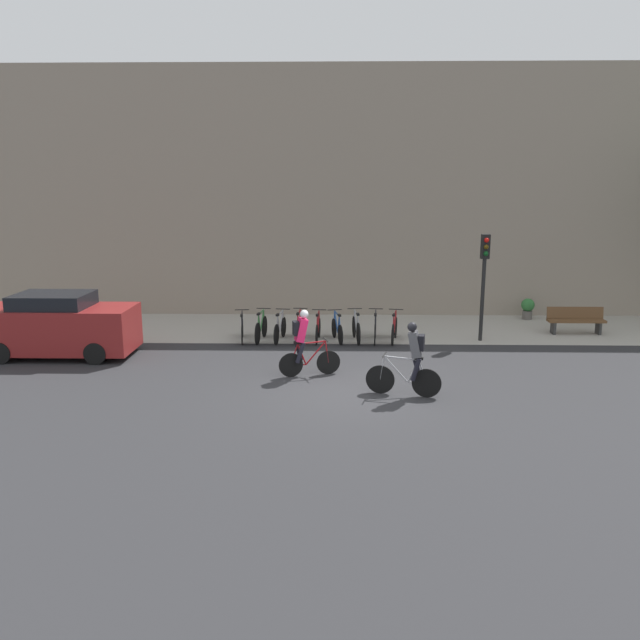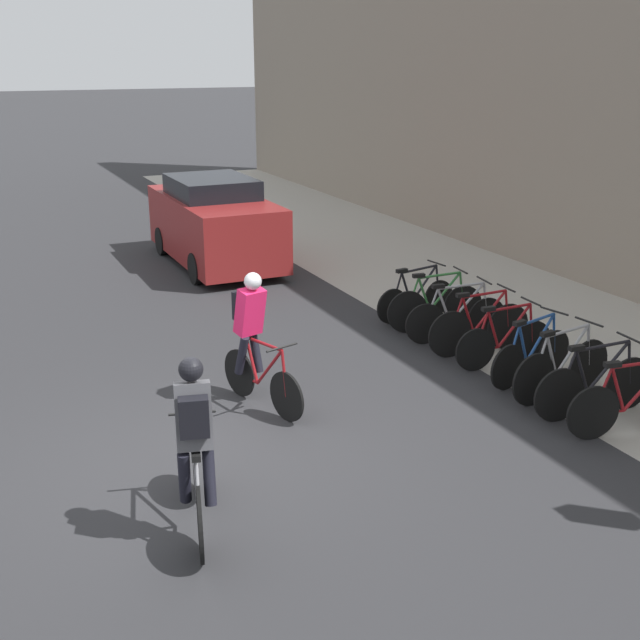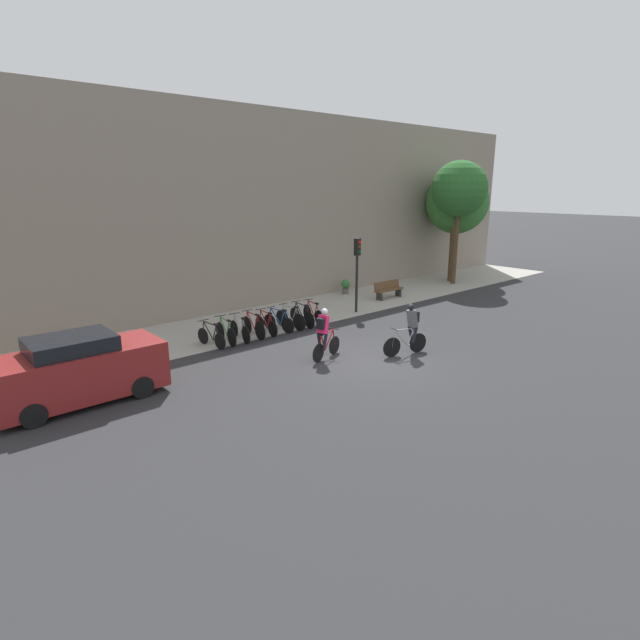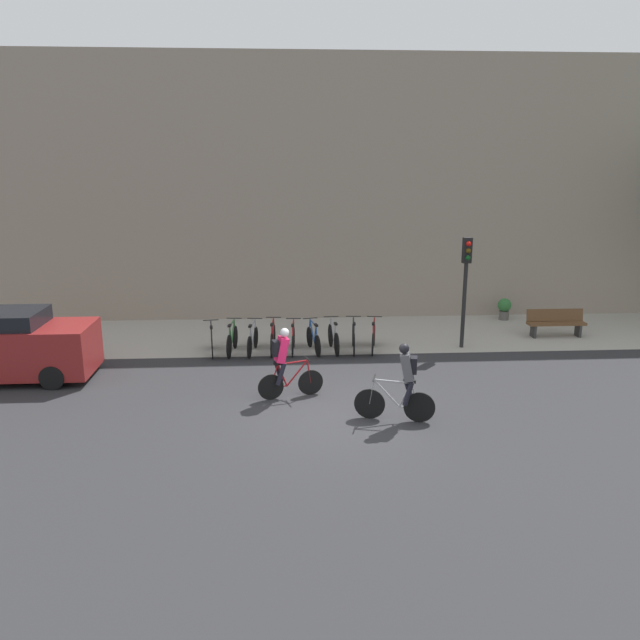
% 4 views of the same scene
% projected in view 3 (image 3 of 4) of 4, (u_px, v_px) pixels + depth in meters
% --- Properties ---
extents(ground, '(200.00, 200.00, 0.00)m').
position_uv_depth(ground, '(374.00, 360.00, 16.67)').
color(ground, '#2B2B2D').
extents(kerb_strip, '(44.00, 4.50, 0.01)m').
position_uv_depth(kerb_strip, '(259.00, 321.00, 21.56)').
color(kerb_strip, '#A39E93').
rests_on(kerb_strip, ground).
extents(building_facade, '(44.00, 0.60, 9.13)m').
position_uv_depth(building_facade, '(223.00, 211.00, 22.23)').
color(building_facade, gray).
rests_on(building_facade, ground).
extents(cyclist_pink, '(1.59, 0.61, 1.76)m').
position_uv_depth(cyclist_pink, '(324.00, 332.00, 16.51)').
color(cyclist_pink, black).
rests_on(cyclist_pink, ground).
extents(cyclist_grey, '(1.75, 0.60, 1.79)m').
position_uv_depth(cyclist_grey, '(410.00, 328.00, 17.06)').
color(cyclist_grey, black).
rests_on(cyclist_grey, ground).
extents(parked_bike_0, '(0.46, 1.60, 0.94)m').
position_uv_depth(parked_bike_0, '(211.00, 337.00, 17.98)').
color(parked_bike_0, black).
rests_on(parked_bike_0, ground).
extents(parked_bike_1, '(0.46, 1.69, 0.98)m').
position_uv_depth(parked_bike_1, '(226.00, 333.00, 18.36)').
color(parked_bike_1, black).
rests_on(parked_bike_1, ground).
extents(parked_bike_2, '(0.46, 1.71, 0.96)m').
position_uv_depth(parked_bike_2, '(240.00, 330.00, 18.75)').
color(parked_bike_2, black).
rests_on(parked_bike_2, ground).
extents(parked_bike_3, '(0.46, 1.72, 0.99)m').
position_uv_depth(parked_bike_3, '(253.00, 327.00, 19.13)').
color(parked_bike_3, black).
rests_on(parked_bike_3, ground).
extents(parked_bike_4, '(0.46, 1.59, 0.95)m').
position_uv_depth(parked_bike_4, '(266.00, 325.00, 19.53)').
color(parked_bike_4, black).
rests_on(parked_bike_4, ground).
extents(parked_bike_5, '(0.49, 1.58, 0.95)m').
position_uv_depth(parked_bike_5, '(279.00, 322.00, 19.92)').
color(parked_bike_5, black).
rests_on(parked_bike_5, ground).
extents(parked_bike_6, '(0.46, 1.71, 0.99)m').
position_uv_depth(parked_bike_6, '(291.00, 319.00, 20.30)').
color(parked_bike_6, black).
rests_on(parked_bike_6, ground).
extents(parked_bike_7, '(0.46, 1.75, 0.98)m').
position_uv_depth(parked_bike_7, '(302.00, 316.00, 20.68)').
color(parked_bike_7, black).
rests_on(parked_bike_7, ground).
extents(parked_bike_8, '(0.48, 1.67, 0.97)m').
position_uv_depth(parked_bike_8, '(313.00, 314.00, 21.07)').
color(parked_bike_8, black).
rests_on(parked_bike_8, ground).
extents(traffic_light_pole, '(0.26, 0.30, 3.39)m').
position_uv_depth(traffic_light_pole, '(357.00, 261.00, 22.45)').
color(traffic_light_pole, black).
rests_on(traffic_light_pole, ground).
extents(bench, '(1.87, 0.44, 0.89)m').
position_uv_depth(bench, '(388.00, 289.00, 25.84)').
color(bench, brown).
rests_on(bench, ground).
extents(parked_car, '(4.30, 1.84, 1.85)m').
position_uv_depth(parked_car, '(78.00, 370.00, 13.23)').
color(parked_car, maroon).
rests_on(parked_car, ground).
extents(street_tree_0, '(2.65, 2.65, 6.64)m').
position_uv_depth(street_tree_0, '(455.00, 193.00, 29.29)').
color(street_tree_0, '#4C3823').
rests_on(street_tree_0, ground).
extents(street_tree_1, '(3.17, 3.17, 7.09)m').
position_uv_depth(street_tree_1, '(459.00, 189.00, 28.49)').
color(street_tree_1, '#4C3823').
rests_on(street_tree_1, ground).
extents(street_tree_2, '(3.80, 3.80, 6.60)m').
position_uv_depth(street_tree_2, '(457.00, 202.00, 30.44)').
color(street_tree_2, '#4C3823').
rests_on(street_tree_2, ground).
extents(potted_plant, '(0.48, 0.48, 0.78)m').
position_uv_depth(potted_plant, '(345.00, 286.00, 26.90)').
color(potted_plant, '#56514C').
rests_on(potted_plant, ground).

